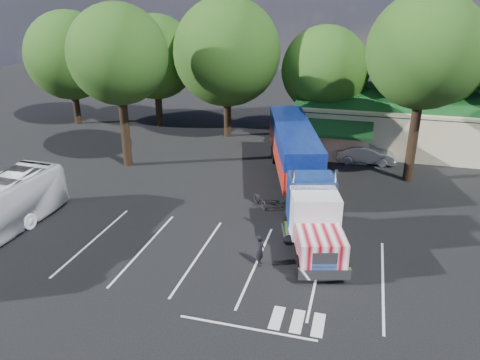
% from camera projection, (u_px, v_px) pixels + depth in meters
% --- Properties ---
extents(ground, '(120.00, 120.00, 0.00)m').
position_uv_depth(ground, '(230.00, 209.00, 30.62)').
color(ground, black).
rests_on(ground, ground).
extents(event_hall, '(24.20, 14.12, 5.55)m').
position_uv_depth(event_hall, '(430.00, 123.00, 42.37)').
color(event_hall, '#BAAC8A').
rests_on(event_hall, ground).
extents(tree_row_a, '(9.00, 9.00, 11.68)m').
position_uv_depth(tree_row_a, '(70.00, 56.00, 48.09)').
color(tree_row_a, black).
rests_on(tree_row_a, ground).
extents(tree_row_b, '(8.40, 8.40, 11.35)m').
position_uv_depth(tree_row_b, '(156.00, 57.00, 47.06)').
color(tree_row_b, black).
rests_on(tree_row_b, ground).
extents(tree_row_c, '(10.00, 10.00, 13.05)m').
position_uv_depth(tree_row_c, '(227.00, 52.00, 43.34)').
color(tree_row_c, black).
rests_on(tree_row_c, ground).
extents(tree_row_d, '(8.00, 8.00, 10.60)m').
position_uv_depth(tree_row_d, '(325.00, 70.00, 42.84)').
color(tree_row_d, black).
rests_on(tree_row_d, ground).
extents(tree_row_e, '(9.60, 9.60, 12.90)m').
position_uv_depth(tree_row_e, '(431.00, 56.00, 40.53)').
color(tree_row_e, black).
rests_on(tree_row_e, ground).
extents(tree_near_left, '(7.60, 7.60, 12.65)m').
position_uv_depth(tree_near_left, '(118.00, 55.00, 35.26)').
color(tree_near_left, black).
rests_on(tree_near_left, ground).
extents(tree_near_right, '(8.00, 8.00, 13.50)m').
position_uv_depth(tree_near_right, '(425.00, 51.00, 31.88)').
color(tree_near_right, black).
rests_on(tree_near_right, ground).
extents(semi_truck, '(8.09, 20.71, 4.36)m').
position_uv_depth(semi_truck, '(298.00, 160.00, 32.25)').
color(semi_truck, black).
rests_on(semi_truck, ground).
extents(woman, '(0.42, 0.63, 1.71)m').
position_uv_depth(woman, '(260.00, 250.00, 24.09)').
color(woman, black).
rests_on(woman, ground).
extents(bicycle, '(1.63, 1.84, 0.96)m').
position_uv_depth(bicycle, '(260.00, 200.00, 30.89)').
color(bicycle, black).
rests_on(bicycle, ground).
extents(silver_sedan, '(4.80, 1.93, 1.55)m').
position_uv_depth(silver_sedan, '(365.00, 154.00, 38.64)').
color(silver_sedan, '#B1B6BA').
rests_on(silver_sedan, ground).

